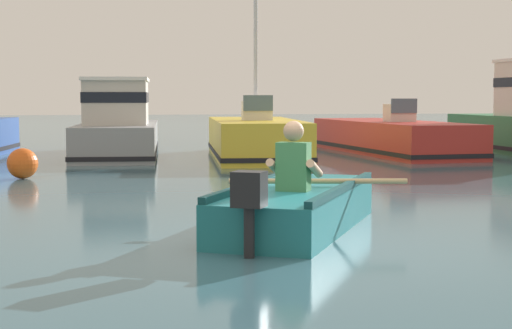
# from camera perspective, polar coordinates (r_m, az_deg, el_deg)

# --- Properties ---
(ground_plane) EXTENTS (120.00, 120.00, 0.00)m
(ground_plane) POSITION_cam_1_polar(r_m,az_deg,el_deg) (8.27, 2.56, -5.30)
(ground_plane) COLOR #386070
(rowboat_with_person) EXTENTS (2.50, 3.48, 1.19)m
(rowboat_with_person) POSITION_cam_1_polar(r_m,az_deg,el_deg) (8.95, 3.00, -2.90)
(rowboat_with_person) COLOR #1E727A
(rowboat_with_person) RESTS_ON ground
(moored_boat_grey) EXTENTS (2.27, 6.21, 1.90)m
(moored_boat_grey) POSITION_cam_1_polar(r_m,az_deg,el_deg) (20.20, -9.61, 2.56)
(moored_boat_grey) COLOR gray
(moored_boat_grey) RESTS_ON ground
(moored_boat_yellow) EXTENTS (2.43, 6.03, 4.02)m
(moored_boat_yellow) POSITION_cam_1_polar(r_m,az_deg,el_deg) (19.41, -0.06, 1.77)
(moored_boat_yellow) COLOR gold
(moored_boat_yellow) RESTS_ON ground
(moored_boat_red) EXTENTS (2.51, 6.74, 1.41)m
(moored_boat_red) POSITION_cam_1_polar(r_m,az_deg,el_deg) (21.23, 9.44, 1.84)
(moored_boat_red) COLOR #B72D28
(moored_boat_red) RESTS_ON ground
(mooring_buoy) EXTENTS (0.54, 0.54, 0.54)m
(mooring_buoy) POSITION_cam_1_polar(r_m,az_deg,el_deg) (14.97, -16.01, 0.07)
(mooring_buoy) COLOR #E55919
(mooring_buoy) RESTS_ON ground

